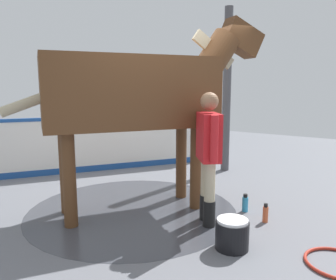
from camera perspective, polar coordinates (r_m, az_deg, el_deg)
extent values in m
cube|color=slate|center=(4.92, -5.23, -10.70)|extent=(16.00, 16.00, 0.02)
cylinder|color=#42444C|center=(4.63, -6.12, -11.85)|extent=(2.81, 2.81, 0.00)
cube|color=white|center=(6.68, -11.59, -0.83)|extent=(3.67, 2.55, 1.03)
cube|color=#1E4C99|center=(6.61, -11.74, 3.84)|extent=(3.68, 2.57, 0.06)
cube|color=#1E4C99|center=(6.78, -11.47, -4.64)|extent=(3.67, 2.55, 0.12)
cylinder|color=#4C4C51|center=(6.57, 10.13, 8.30)|extent=(0.16, 0.16, 3.14)
cube|color=brown|center=(4.32, -6.49, 8.19)|extent=(2.31, 1.98, 0.89)
cylinder|color=brown|center=(4.96, 2.29, -3.51)|extent=(0.16, 0.16, 1.14)
cylinder|color=brown|center=(4.52, 4.84, -4.77)|extent=(0.16, 0.16, 1.14)
cylinder|color=brown|center=(4.56, -17.26, -5.06)|extent=(0.16, 0.16, 1.14)
cylinder|color=brown|center=(4.08, -16.69, -6.69)|extent=(0.16, 0.16, 1.14)
cylinder|color=brown|center=(4.80, 7.82, 13.60)|extent=(0.86, 0.77, 0.85)
cube|color=#C6B793|center=(4.81, 7.86, 15.19)|extent=(0.57, 0.42, 0.52)
cube|color=brown|center=(5.06, 12.42, 16.79)|extent=(0.69, 0.60, 0.56)
cylinder|color=#C6B793|center=(4.17, -22.59, 6.14)|extent=(0.64, 0.49, 0.35)
cylinder|color=black|center=(4.08, 7.11, -12.48)|extent=(0.15, 0.15, 0.32)
cylinder|color=#C6B793|center=(3.95, 7.23, -7.13)|extent=(0.13, 0.13, 0.48)
cylinder|color=black|center=(4.27, 6.49, -11.47)|extent=(0.15, 0.15, 0.32)
cylinder|color=#C6B793|center=(4.15, 6.59, -6.33)|extent=(0.13, 0.13, 0.48)
cube|color=red|center=(3.94, 7.05, 0.55)|extent=(0.50, 0.46, 0.56)
cylinder|color=red|center=(3.67, 8.01, 0.11)|extent=(0.09, 0.09, 0.53)
cylinder|color=red|center=(4.21, 6.22, 1.32)|extent=(0.09, 0.09, 0.53)
sphere|color=#936B4C|center=(3.90, 7.17, 6.64)|extent=(0.21, 0.21, 0.21)
cylinder|color=black|center=(3.61, 11.00, -15.84)|extent=(0.35, 0.35, 0.29)
cylinder|color=white|center=(3.54, 11.09, -13.50)|extent=(0.32, 0.32, 0.03)
cylinder|color=#3399CC|center=(4.63, 13.18, -10.77)|extent=(0.08, 0.08, 0.20)
cylinder|color=black|center=(4.59, 13.24, -9.35)|extent=(0.06, 0.06, 0.04)
cylinder|color=#CC5933|center=(4.35, 16.48, -12.24)|extent=(0.07, 0.07, 0.19)
cylinder|color=black|center=(4.31, 16.55, -10.77)|extent=(0.05, 0.05, 0.04)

